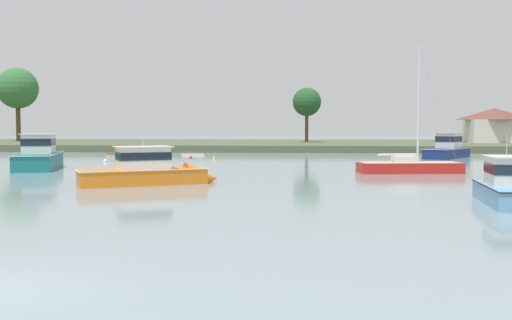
% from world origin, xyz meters
% --- Properties ---
extents(ground_plane, '(491.53, 491.53, 0.00)m').
position_xyz_m(ground_plane, '(0.00, 0.00, 0.00)').
color(ground_plane, gray).
extents(far_shore_bank, '(221.19, 46.44, 1.07)m').
position_xyz_m(far_shore_bank, '(0.00, 95.15, 0.53)').
color(far_shore_bank, '#4C563D').
rests_on(far_shore_bank, ground).
extents(cruiser_teal, '(5.97, 11.00, 5.42)m').
position_xyz_m(cruiser_teal, '(-17.20, 38.42, 0.72)').
color(cruiser_teal, '#196B70').
rests_on(cruiser_teal, ground).
extents(cruiser_navy, '(7.99, 10.16, 5.55)m').
position_xyz_m(cruiser_navy, '(25.55, 60.26, 0.71)').
color(cruiser_navy, navy).
rests_on(cruiser_navy, ground).
extents(cruiser_orange, '(9.55, 6.65, 4.73)m').
position_xyz_m(cruiser_orange, '(-2.75, 24.71, 0.61)').
color(cruiser_orange, orange).
rests_on(cruiser_orange, ground).
extents(dinghy_cream, '(3.46, 1.76, 0.60)m').
position_xyz_m(dinghy_cream, '(-7.71, 64.51, 0.15)').
color(dinghy_cream, beige).
rests_on(dinghy_cream, ground).
extents(dinghy_sand, '(3.69, 4.20, 0.75)m').
position_xyz_m(dinghy_sand, '(-16.72, 58.78, 0.18)').
color(dinghy_sand, tan).
rests_on(dinghy_sand, ground).
extents(cruiser_skyblue, '(2.80, 7.55, 4.13)m').
position_xyz_m(cruiser_skyblue, '(17.05, 15.78, 0.58)').
color(cruiser_skyblue, '#669ECC').
rests_on(cruiser_skyblue, ground).
extents(sailboat_red, '(8.78, 3.66, 11.20)m').
position_xyz_m(sailboat_red, '(16.00, 35.66, 0.24)').
color(sailboat_red, '#B2231E').
rests_on(sailboat_red, ground).
extents(mooring_buoy_yellow, '(0.40, 0.40, 0.45)m').
position_xyz_m(mooring_buoy_yellow, '(-3.71, 56.45, 0.07)').
color(mooring_buoy_yellow, yellow).
rests_on(mooring_buoy_yellow, ground).
extents(mooring_buoy_white, '(0.47, 0.47, 0.53)m').
position_xyz_m(mooring_buoy_white, '(-14.60, 48.57, 0.08)').
color(mooring_buoy_white, white).
rests_on(mooring_buoy_white, ground).
extents(mooring_buoy_red, '(0.40, 0.40, 0.45)m').
position_xyz_m(mooring_buoy_red, '(-6.66, 56.82, 0.07)').
color(mooring_buoy_red, red).
rests_on(mooring_buoy_red, ground).
extents(shore_tree_far_right, '(8.06, 8.06, 14.55)m').
position_xyz_m(shore_tree_far_right, '(-49.23, 96.53, 11.51)').
color(shore_tree_far_right, brown).
rests_on(shore_tree_far_right, far_shore_bank).
extents(shore_tree_right, '(5.29, 5.29, 10.13)m').
position_xyz_m(shore_tree_right, '(7.97, 93.81, 8.48)').
color(shore_tree_right, brown).
rests_on(shore_tree_right, far_shore_bank).
extents(cottage_hillside, '(10.00, 8.29, 6.27)m').
position_xyz_m(cottage_hillside, '(42.04, 94.31, 4.31)').
color(cottage_hillside, silver).
rests_on(cottage_hillside, far_shore_bank).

